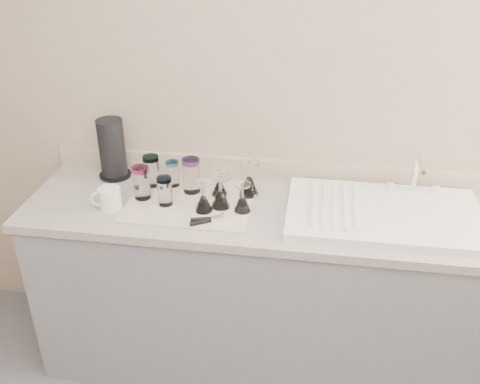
% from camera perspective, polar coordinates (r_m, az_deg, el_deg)
% --- Properties ---
extents(room_envelope, '(3.54, 3.50, 2.52)m').
position_cam_1_polar(room_envelope, '(1.01, -6.50, -3.67)').
color(room_envelope, '#58585D').
rests_on(room_envelope, ground).
extents(counter_unit, '(2.06, 0.62, 0.90)m').
position_cam_1_polar(counter_unit, '(2.61, 1.55, -10.18)').
color(counter_unit, slate).
rests_on(counter_unit, ground).
extents(sink_unit, '(0.82, 0.50, 0.22)m').
position_cam_1_polar(sink_unit, '(2.36, 15.14, -2.21)').
color(sink_unit, white).
rests_on(sink_unit, counter_unit).
extents(dish_towel, '(0.55, 0.42, 0.01)m').
position_cam_1_polar(dish_towel, '(2.40, -5.36, -1.16)').
color(dish_towel, silver).
rests_on(dish_towel, counter_unit).
extents(tumbler_teal, '(0.07, 0.07, 0.15)m').
position_cam_1_polar(tumbler_teal, '(2.52, -9.41, 2.25)').
color(tumbler_teal, white).
rests_on(tumbler_teal, dish_towel).
extents(tumbler_cyan, '(0.06, 0.06, 0.12)m').
position_cam_1_polar(tumbler_cyan, '(2.52, -7.18, 1.99)').
color(tumbler_cyan, white).
rests_on(tumbler_cyan, dish_towel).
extents(tumbler_purple, '(0.08, 0.08, 0.16)m').
position_cam_1_polar(tumbler_purple, '(2.44, -5.22, 1.79)').
color(tumbler_purple, white).
rests_on(tumbler_purple, dish_towel).
extents(tumbler_magenta, '(0.08, 0.08, 0.15)m').
position_cam_1_polar(tumbler_magenta, '(2.42, -10.47, 1.00)').
color(tumbler_magenta, white).
rests_on(tumbler_magenta, dish_towel).
extents(tumbler_blue, '(0.07, 0.07, 0.13)m').
position_cam_1_polar(tumbler_blue, '(2.36, -8.03, 0.12)').
color(tumbler_blue, white).
rests_on(tumbler_blue, dish_towel).
extents(goblet_back_left, '(0.07, 0.07, 0.13)m').
position_cam_1_polar(goblet_back_left, '(2.43, -2.20, 0.64)').
color(goblet_back_left, white).
rests_on(goblet_back_left, dish_towel).
extents(goblet_back_right, '(0.09, 0.09, 0.16)m').
position_cam_1_polar(goblet_back_right, '(2.42, 0.95, 0.91)').
color(goblet_back_right, white).
rests_on(goblet_back_right, dish_towel).
extents(goblet_front_left, '(0.08, 0.08, 0.15)m').
position_cam_1_polar(goblet_front_left, '(2.33, -2.08, -0.49)').
color(goblet_front_left, white).
rests_on(goblet_front_left, dish_towel).
extents(goblet_front_right, '(0.07, 0.07, 0.13)m').
position_cam_1_polar(goblet_front_right, '(2.30, 0.25, -1.03)').
color(goblet_front_right, white).
rests_on(goblet_front_right, dish_towel).
extents(goblet_extra, '(0.08, 0.08, 0.14)m').
position_cam_1_polar(goblet_extra, '(2.30, -3.92, -0.99)').
color(goblet_extra, white).
rests_on(goblet_extra, dish_towel).
extents(can_opener, '(0.14, 0.09, 0.02)m').
position_cam_1_polar(can_opener, '(2.24, -3.53, -2.99)').
color(can_opener, silver).
rests_on(can_opener, dish_towel).
extents(white_mug, '(0.14, 0.12, 0.10)m').
position_cam_1_polar(white_mug, '(2.40, -13.77, -0.68)').
color(white_mug, white).
rests_on(white_mug, counter_unit).
extents(paper_towel_roll, '(0.16, 0.16, 0.29)m').
position_cam_1_polar(paper_towel_roll, '(2.64, -13.48, 4.45)').
color(paper_towel_roll, black).
rests_on(paper_towel_roll, counter_unit).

